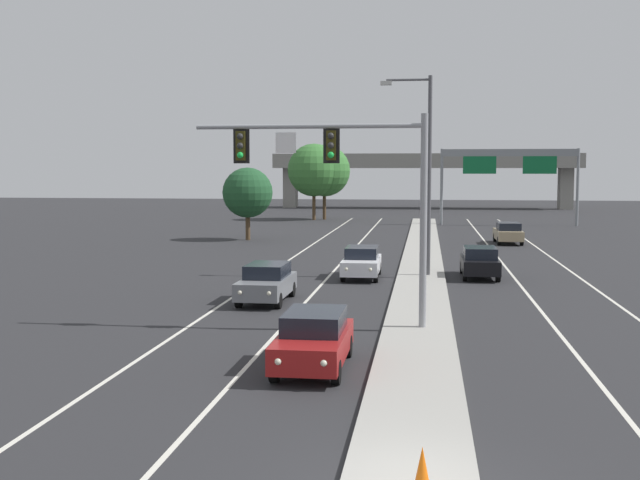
# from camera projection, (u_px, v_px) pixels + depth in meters

# --- Properties ---
(median_island) EXTENTS (2.40, 110.00, 0.15)m
(median_island) POSITION_uv_depth(u_px,v_px,m) (419.00, 306.00, 31.35)
(median_island) COLOR #9E9B93
(median_island) RESTS_ON ground
(lane_stripe_oncoming_center) EXTENTS (0.14, 100.00, 0.01)m
(lane_stripe_oncoming_center) POSITION_uv_depth(u_px,v_px,m) (325.00, 281.00, 38.89)
(lane_stripe_oncoming_center) COLOR silver
(lane_stripe_oncoming_center) RESTS_ON ground
(lane_stripe_receding_center) EXTENTS (0.14, 100.00, 0.01)m
(lane_stripe_receding_center) POSITION_uv_depth(u_px,v_px,m) (520.00, 285.00, 37.64)
(lane_stripe_receding_center) COLOR silver
(lane_stripe_receding_center) RESTS_ON ground
(edge_stripe_left) EXTENTS (0.14, 100.00, 0.01)m
(edge_stripe_left) POSITION_uv_depth(u_px,v_px,m) (259.00, 280.00, 39.33)
(edge_stripe_left) COLOR silver
(edge_stripe_left) RESTS_ON ground
(edge_stripe_right) EXTENTS (0.14, 100.00, 0.01)m
(edge_stripe_right) POSITION_uv_depth(u_px,v_px,m) (591.00, 286.00, 37.20)
(edge_stripe_right) COLOR silver
(edge_stripe_right) RESTS_ON ground
(overhead_signal_mast) EXTENTS (7.94, 0.44, 7.20)m
(overhead_signal_mast) POSITION_uv_depth(u_px,v_px,m) (348.00, 173.00, 26.73)
(overhead_signal_mast) COLOR gray
(overhead_signal_mast) RESTS_ON median_island
(street_lamp_median) EXTENTS (2.58, 0.28, 10.00)m
(street_lamp_median) POSITION_uv_depth(u_px,v_px,m) (425.00, 163.00, 39.63)
(street_lamp_median) COLOR #4C4C51
(street_lamp_median) RESTS_ON median_island
(car_oncoming_red) EXTENTS (1.83, 4.47, 1.58)m
(car_oncoming_red) POSITION_uv_depth(u_px,v_px,m) (314.00, 339.00, 21.78)
(car_oncoming_red) COLOR maroon
(car_oncoming_red) RESTS_ON ground
(car_oncoming_grey) EXTENTS (1.86, 4.49, 1.58)m
(car_oncoming_grey) POSITION_uv_depth(u_px,v_px,m) (267.00, 282.00, 32.76)
(car_oncoming_grey) COLOR slate
(car_oncoming_grey) RESTS_ON ground
(car_oncoming_white) EXTENTS (1.86, 4.49, 1.58)m
(car_oncoming_white) POSITION_uv_depth(u_px,v_px,m) (362.00, 262.00, 39.95)
(car_oncoming_white) COLOR silver
(car_oncoming_white) RESTS_ON ground
(car_receding_black) EXTENTS (1.82, 4.47, 1.58)m
(car_receding_black) POSITION_uv_depth(u_px,v_px,m) (480.00, 262.00, 40.06)
(car_receding_black) COLOR black
(car_receding_black) RESTS_ON ground
(car_receding_tan) EXTENTS (1.88, 4.49, 1.58)m
(car_receding_tan) POSITION_uv_depth(u_px,v_px,m) (508.00, 233.00, 58.33)
(car_receding_tan) COLOR tan
(car_receding_tan) RESTS_ON ground
(traffic_cone_median_nose) EXTENTS (0.36, 0.36, 0.74)m
(traffic_cone_median_nose) POSITION_uv_depth(u_px,v_px,m) (422.00, 469.00, 13.19)
(traffic_cone_median_nose) COLOR black
(traffic_cone_median_nose) RESTS_ON median_island
(highway_sign_gantry) EXTENTS (13.28, 0.42, 7.50)m
(highway_sign_gantry) POSITION_uv_depth(u_px,v_px,m) (509.00, 162.00, 76.76)
(highway_sign_gantry) COLOR gray
(highway_sign_gantry) RESTS_ON ground
(overpass_bridge) EXTENTS (42.40, 6.40, 7.65)m
(overpass_bridge) POSITION_uv_depth(u_px,v_px,m) (425.00, 167.00, 110.61)
(overpass_bridge) COLOR gray
(overpass_bridge) RESTS_ON ground
(tree_far_left_a) EXTENTS (5.63, 5.63, 8.15)m
(tree_far_left_a) POSITION_uv_depth(u_px,v_px,m) (324.00, 171.00, 85.91)
(tree_far_left_a) COLOR #4C3823
(tree_far_left_a) RESTS_ON ground
(tree_far_left_c) EXTENTS (5.70, 5.70, 8.25)m
(tree_far_left_c) POSITION_uv_depth(u_px,v_px,m) (314.00, 170.00, 85.14)
(tree_far_left_c) COLOR #4C3823
(tree_far_left_c) RESTS_ON ground
(tree_far_left_b) EXTENTS (3.89, 3.89, 5.63)m
(tree_far_left_b) POSITION_uv_depth(u_px,v_px,m) (248.00, 193.00, 61.07)
(tree_far_left_b) COLOR #4C3823
(tree_far_left_b) RESTS_ON ground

